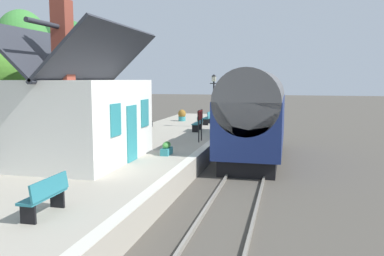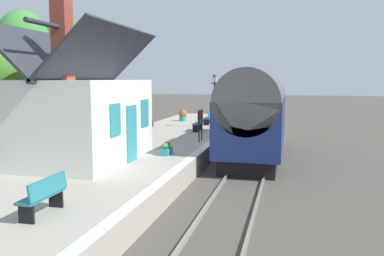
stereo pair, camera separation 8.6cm
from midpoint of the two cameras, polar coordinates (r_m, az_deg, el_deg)
name	(u,v)px [view 2 (the right image)]	position (r m, az deg, el deg)	size (l,w,h in m)	color
ground_plane	(233,161)	(18.87, 6.12, -4.82)	(160.00, 160.00, 0.00)	#4C473F
platform	(154,150)	(19.70, -5.34, -3.11)	(32.00, 5.90, 0.80)	#A39B8C
platform_edge_coping	(209,144)	(18.91, 2.60, -2.25)	(32.00, 0.36, 0.02)	beige
rail_near	(268,162)	(18.71, 11.06, -4.79)	(52.00, 0.08, 0.14)	gray
rail_far	(237,160)	(18.83, 6.67, -4.63)	(52.00, 0.08, 0.14)	gray
train	(255,114)	(19.21, 9.18, 2.03)	(8.73, 2.73, 4.32)	black
station_building	(80,116)	(15.40, -15.71, 1.64)	(5.82, 4.07, 6.10)	white
bench_by_lamp	(209,117)	(26.91, 2.59, 1.53)	(1.42, 0.49, 0.88)	#26727F
bench_near_building	(44,195)	(9.62, -20.30, -9.01)	(1.40, 0.45, 0.88)	#26727F
bench_mid_platform	(199,123)	(23.47, 1.08, 0.72)	(1.41, 0.46, 0.88)	#26727F
bench_platform_end	(218,114)	(29.87, 3.86, 2.07)	(1.42, 0.49, 0.88)	#26727F
planter_bench_left	(167,148)	(16.17, -3.54, -2.95)	(0.74, 0.32, 0.54)	teal
planter_edge_far	(149,122)	(25.58, -6.11, 0.80)	(0.73, 0.32, 0.62)	black
planter_edge_near	(183,115)	(29.09, -1.24, 1.84)	(0.56, 0.56, 0.85)	teal
lamp_post_platform	(214,90)	(25.06, 3.36, 5.48)	(0.32, 0.50, 3.38)	black
station_sign_board	(200,118)	(19.43, 1.34, 1.51)	(0.96, 0.06, 1.57)	black
tree_distant	(67,56)	(34.44, -17.52, 9.88)	(4.89, 5.02, 8.71)	#4C3828
tree_mid_background	(24,47)	(23.92, -22.97, 10.66)	(3.24, 2.79, 7.61)	#4C3828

